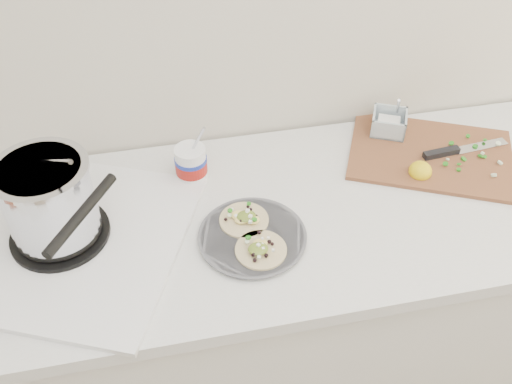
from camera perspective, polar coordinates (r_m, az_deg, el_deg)
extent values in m
cube|color=beige|center=(1.47, -0.96, 17.77)|extent=(3.50, 0.05, 2.60)
cube|color=silver|center=(1.83, 1.17, -12.03)|extent=(2.40, 0.62, 0.86)
cube|color=silver|center=(1.47, 1.58, -2.65)|extent=(2.44, 0.66, 0.04)
cube|color=silver|center=(1.46, -18.84, -4.33)|extent=(0.75, 0.72, 0.01)
cylinder|color=black|center=(1.45, -18.96, -3.97)|extent=(0.24, 0.24, 0.01)
torus|color=black|center=(1.44, -19.11, -3.51)|extent=(0.20, 0.20, 0.02)
cylinder|color=silver|center=(1.37, -20.06, -0.60)|extent=(0.20, 0.20, 0.18)
cylinder|color=#55555B|center=(1.39, -0.38, -4.55)|extent=(0.25, 0.25, 0.01)
cylinder|color=#55555B|center=(1.38, -0.38, -4.41)|extent=(0.26, 0.26, 0.00)
cylinder|color=white|center=(1.53, -6.51, 2.82)|extent=(0.08, 0.08, 0.10)
cylinder|color=#A11911|center=(1.53, -6.50, 2.74)|extent=(0.09, 0.09, 0.04)
cylinder|color=#192D99|center=(1.52, -6.56, 3.27)|extent=(0.09, 0.09, 0.01)
cube|color=brown|center=(1.69, 17.05, 3.61)|extent=(0.54, 0.47, 0.01)
cube|color=white|center=(1.73, 13.10, 6.56)|extent=(0.06, 0.06, 0.03)
ellipsoid|color=yellow|center=(1.60, 16.16, 2.25)|extent=(0.06, 0.06, 0.05)
cube|color=silver|center=(1.75, 21.50, 4.28)|extent=(0.17, 0.05, 0.00)
cube|color=black|center=(1.68, 18.05, 3.75)|extent=(0.11, 0.03, 0.02)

